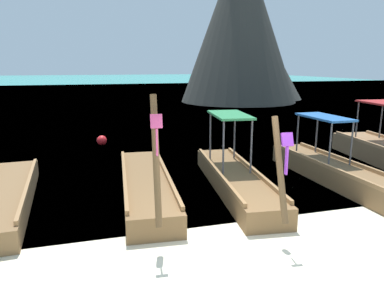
% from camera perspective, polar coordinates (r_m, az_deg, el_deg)
% --- Properties ---
extents(ground, '(120.00, 120.00, 0.00)m').
position_cam_1_polar(ground, '(6.93, 7.37, -16.28)').
color(ground, beige).
extents(sea_water, '(120.00, 120.00, 0.00)m').
position_cam_1_polar(sea_water, '(66.81, -13.94, 9.20)').
color(sea_water, '#2DB29E').
rests_on(sea_water, ground).
extents(longtail_boat_turquoise_ribbon, '(1.37, 5.75, 2.69)m').
position_cam_1_polar(longtail_boat_turquoise_ribbon, '(9.69, -27.34, -7.45)').
color(longtail_boat_turquoise_ribbon, brown).
rests_on(longtail_boat_turquoise_ribbon, ground).
extents(longtail_boat_pink_ribbon, '(1.55, 5.83, 2.81)m').
position_cam_1_polar(longtail_boat_pink_ribbon, '(9.48, -7.28, -6.41)').
color(longtail_boat_pink_ribbon, brown).
rests_on(longtail_boat_pink_ribbon, ground).
extents(longtail_boat_violet_ribbon, '(1.67, 6.00, 2.37)m').
position_cam_1_polar(longtail_boat_violet_ribbon, '(9.83, 6.83, -5.39)').
color(longtail_boat_violet_ribbon, brown).
rests_on(longtail_boat_violet_ribbon, ground).
extents(longtail_boat_blue_ribbon, '(1.05, 6.06, 2.48)m').
position_cam_1_polar(longtail_boat_blue_ribbon, '(11.13, 21.70, -4.01)').
color(longtail_boat_blue_ribbon, brown).
rests_on(longtail_boat_blue_ribbon, ground).
extents(karst_rock, '(12.16, 10.43, 14.32)m').
position_cam_1_polar(karst_rock, '(34.25, 7.98, 18.28)').
color(karst_rock, '#383833').
rests_on(karst_rock, ground).
extents(mooring_buoy_near, '(0.42, 0.42, 0.42)m').
position_cam_1_polar(mooring_buoy_near, '(15.61, -14.03, 0.56)').
color(mooring_buoy_near, red).
rests_on(mooring_buoy_near, sea_water).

